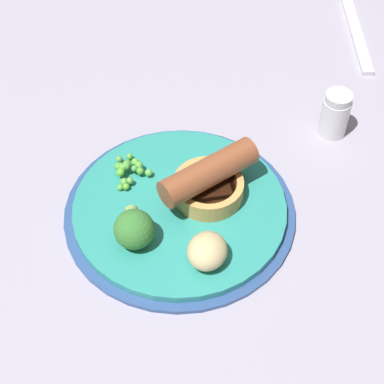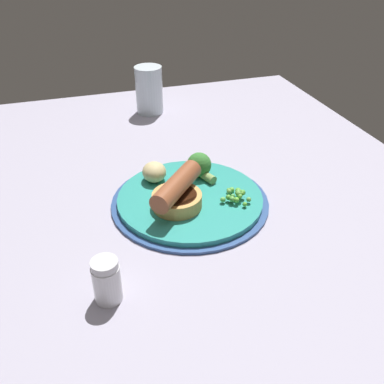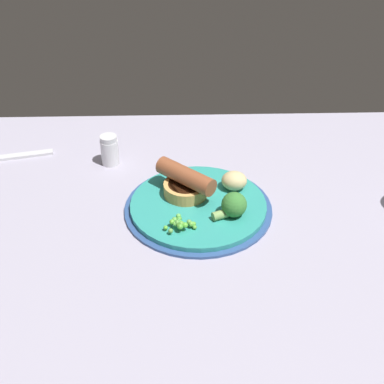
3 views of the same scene
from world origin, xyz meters
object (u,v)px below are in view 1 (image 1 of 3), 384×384
object	(u,v)px
sausage_pudding	(208,181)
pea_pile	(128,169)
potato_chunk_0	(207,251)
salt_shaker	(335,114)
fork	(357,34)
dinner_plate	(180,208)
broccoli_floret_near	(134,229)

from	to	relation	value
sausage_pudding	pea_pile	size ratio (longest dim) A/B	1.95
potato_chunk_0	salt_shaker	size ratio (longest dim) A/B	0.75
sausage_pudding	fork	xyz separation A→B (cm)	(-35.34, 15.02, -3.42)
sausage_pudding	potato_chunk_0	distance (cm)	8.79
sausage_pudding	fork	bearing A→B (deg)	19.32
potato_chunk_0	sausage_pudding	bearing A→B (deg)	-169.77
pea_pile	potato_chunk_0	world-z (taller)	potato_chunk_0
sausage_pudding	potato_chunk_0	xyz separation A→B (cm)	(8.62, 1.56, -0.68)
fork	pea_pile	bearing A→B (deg)	-47.95
sausage_pudding	potato_chunk_0	world-z (taller)	sausage_pudding
potato_chunk_0	fork	xyz separation A→B (cm)	(-43.96, 13.46, -2.74)
dinner_plate	potato_chunk_0	distance (cm)	8.42
sausage_pudding	pea_pile	xyz separation A→B (cm)	(-1.06, -9.44, -1.33)
salt_shaker	fork	bearing A→B (deg)	173.96
broccoli_floret_near	fork	size ratio (longest dim) A/B	0.33
pea_pile	fork	bearing A→B (deg)	144.49
dinner_plate	pea_pile	distance (cm)	7.50
broccoli_floret_near	salt_shaker	distance (cm)	29.28
fork	broccoli_floret_near	bearing A→B (deg)	-38.74
pea_pile	broccoli_floret_near	world-z (taller)	broccoli_floret_near
sausage_pudding	broccoli_floret_near	xyz separation A→B (cm)	(7.70, -6.26, -0.29)
sausage_pudding	salt_shaker	bearing A→B (deg)	0.90
dinner_plate	potato_chunk_0	xyz separation A→B (cm)	(6.79, 4.32, 2.47)
fork	sausage_pudding	bearing A→B (deg)	-35.46
sausage_pudding	broccoli_floret_near	world-z (taller)	sausage_pudding
broccoli_floret_near	sausage_pudding	bearing A→B (deg)	118.52
fork	salt_shaker	xyz separation A→B (cm)	(20.83, -2.20, 2.67)
salt_shaker	dinner_plate	bearing A→B (deg)	-43.63
dinner_plate	pea_pile	bearing A→B (deg)	-113.41
sausage_pudding	broccoli_floret_near	distance (cm)	9.93
sausage_pudding	fork	size ratio (longest dim) A/B	0.58
pea_pile	fork	world-z (taller)	pea_pile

